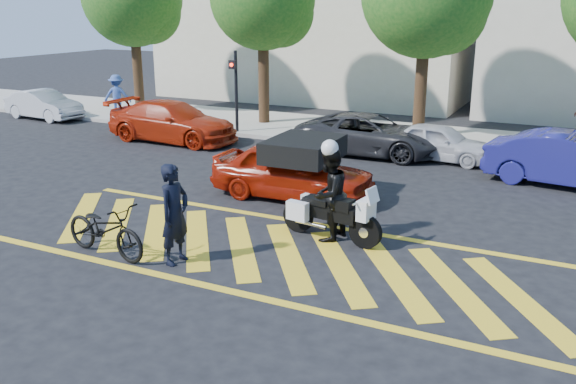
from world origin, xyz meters
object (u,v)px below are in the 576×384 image
at_px(parked_mid_left, 369,134).
at_px(parked_mid_right, 439,142).
at_px(bicycle, 105,229).
at_px(police_motorcycle, 329,214).
at_px(parked_far_left, 44,105).
at_px(officer_moto, 329,194).
at_px(parked_right, 570,160).
at_px(officer_bike, 175,214).
at_px(red_convertible, 293,171).
at_px(parked_left, 173,122).

relative_size(parked_mid_left, parked_mid_right, 1.39).
xyz_separation_m(bicycle, parked_mid_right, (4.17, 10.79, 0.05)).
xyz_separation_m(police_motorcycle, parked_far_left, (-16.82, 7.90, 0.06)).
xyz_separation_m(police_motorcycle, officer_moto, (-0.02, -0.01, 0.43)).
distance_m(police_motorcycle, parked_right, 7.95).
distance_m(officer_bike, parked_far_left, 17.91).
bearing_deg(parked_far_left, parked_mid_left, -85.45).
relative_size(parked_far_left, parked_mid_left, 0.78).
bearing_deg(police_motorcycle, parked_mid_right, 95.61).
distance_m(officer_moto, parked_mid_right, 8.04).
distance_m(officer_moto, parked_right, 7.97).
height_order(parked_far_left, parked_mid_left, parked_mid_left).
xyz_separation_m(police_motorcycle, parked_mid_left, (-1.78, 7.82, 0.11)).
bearing_deg(parked_mid_left, officer_bike, 176.12).
relative_size(red_convertible, parked_left, 0.84).
bearing_deg(parked_right, parked_mid_left, 86.30).
relative_size(bicycle, parked_left, 0.42).
bearing_deg(parked_mid_right, parked_far_left, 95.51).
bearing_deg(bicycle, parked_right, -33.42).
height_order(red_convertible, parked_mid_right, red_convertible).
bearing_deg(parked_mid_left, parked_mid_right, -86.80).
bearing_deg(police_motorcycle, parked_mid_left, 112.10).
bearing_deg(parked_far_left, officer_moto, -110.35).
relative_size(parked_left, parked_right, 1.13).
bearing_deg(officer_bike, parked_mid_left, 1.02).
bearing_deg(parked_mid_right, police_motorcycle, -178.52).
bearing_deg(bicycle, parked_far_left, 58.22).
height_order(officer_bike, parked_far_left, officer_bike).
relative_size(officer_moto, parked_far_left, 0.53).
height_order(parked_left, parked_mid_right, parked_left).
height_order(red_convertible, parked_mid_left, red_convertible).
xyz_separation_m(officer_moto, parked_far_left, (-16.80, 7.90, -0.38)).
bearing_deg(parked_left, parked_right, -89.32).
distance_m(officer_bike, officer_moto, 3.27).
height_order(bicycle, police_motorcycle, bicycle).
xyz_separation_m(officer_bike, parked_left, (-6.74, 9.05, -0.26)).
bearing_deg(parked_mid_right, parked_right, -104.59).
relative_size(officer_moto, parked_right, 0.45).
bearing_deg(parked_left, parked_mid_left, -79.72).
relative_size(police_motorcycle, parked_right, 0.53).
relative_size(police_motorcycle, red_convertible, 0.56).
bearing_deg(red_convertible, parked_right, -57.46).
height_order(red_convertible, parked_right, parked_right).
height_order(bicycle, officer_moto, officer_moto).
bearing_deg(parked_right, police_motorcycle, 153.59).
relative_size(officer_bike, red_convertible, 0.47).
xyz_separation_m(parked_far_left, parked_mid_right, (17.33, 0.12, -0.03)).
bearing_deg(red_convertible, parked_left, 56.89).
distance_m(parked_far_left, parked_right, 21.27).
height_order(officer_moto, parked_left, officer_moto).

